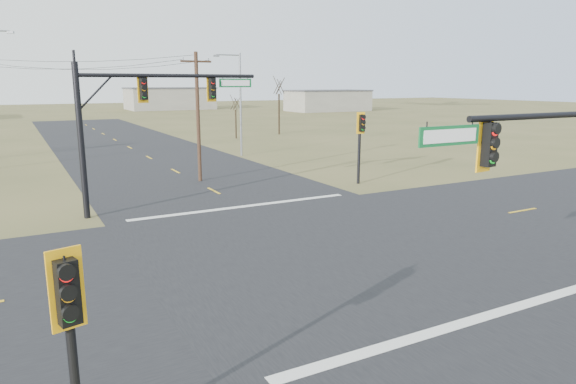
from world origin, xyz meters
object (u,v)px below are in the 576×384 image
(pedestal_signal_ne, at_px, (361,132))
(bare_tree_d, at_px, (279,85))
(pedestal_signal_sw, at_px, (69,308))
(utility_pole_near, at_px, (198,115))
(mast_arm_far, at_px, (143,106))
(streetlight_a, at_px, (238,99))
(bare_tree_c, at_px, (235,102))

(pedestal_signal_ne, relative_size, bare_tree_d, 0.60)
(pedestal_signal_sw, bearing_deg, utility_pole_near, 52.27)
(mast_arm_far, distance_m, utility_pole_near, 8.17)
(pedestal_signal_ne, xyz_separation_m, bare_tree_d, (10.47, 31.34, 2.77))
(pedestal_signal_ne, bearing_deg, streetlight_a, 105.31)
(streetlight_a, relative_size, bare_tree_c, 1.67)
(mast_arm_far, relative_size, bare_tree_d, 1.19)
(mast_arm_far, bearing_deg, bare_tree_c, 45.60)
(mast_arm_far, xyz_separation_m, pedestal_signal_sw, (-5.24, -17.24, -2.40))
(pedestal_signal_ne, height_order, utility_pole_near, utility_pole_near)
(bare_tree_d, bearing_deg, bare_tree_c, -163.32)
(bare_tree_c, bearing_deg, utility_pole_near, -117.83)
(mast_arm_far, distance_m, bare_tree_d, 40.07)
(utility_pole_near, relative_size, streetlight_a, 0.93)
(utility_pole_near, distance_m, bare_tree_d, 32.00)
(bare_tree_c, xyz_separation_m, bare_tree_d, (6.69, 2.00, 1.93))
(pedestal_signal_sw, distance_m, bare_tree_d, 57.42)
(utility_pole_near, distance_m, bare_tree_c, 26.66)
(streetlight_a, distance_m, bare_tree_c, 14.70)
(utility_pole_near, bearing_deg, bare_tree_d, 53.20)
(pedestal_signal_sw, relative_size, bare_tree_c, 0.72)
(mast_arm_far, xyz_separation_m, pedestal_signal_ne, (13.59, 0.69, -1.93))
(mast_arm_far, bearing_deg, pedestal_signal_ne, -11.43)
(bare_tree_c, distance_m, bare_tree_d, 7.24)
(pedestal_signal_ne, relative_size, streetlight_a, 0.52)
(utility_pole_near, bearing_deg, streetlight_a, 54.66)
(streetlight_a, xyz_separation_m, bare_tree_d, (12.09, 15.65, 1.12))
(mast_arm_far, height_order, bare_tree_d, bare_tree_d)
(pedestal_signal_ne, bearing_deg, bare_tree_d, 80.94)
(pedestal_signal_sw, relative_size, utility_pole_near, 0.47)
(pedestal_signal_sw, bearing_deg, pedestal_signal_ne, 29.10)
(utility_pole_near, xyz_separation_m, bare_tree_d, (19.14, 25.58, 1.76))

